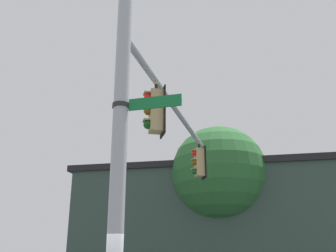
{
  "coord_description": "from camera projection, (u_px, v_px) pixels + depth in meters",
  "views": [
    {
      "loc": [
        -6.53,
        0.59,
        2.16
      ],
      "look_at": [
        2.87,
        -1.53,
        5.44
      ],
      "focal_mm": 40.84,
      "sensor_mm": 36.0,
      "label": 1
    }
  ],
  "objects": [
    {
      "name": "traffic_light_nearest_pole",
      "position": [
        155.0,
        111.0,
        9.17
      ],
      "size": [
        0.54,
        0.49,
        1.31
      ],
      "color": "black"
    },
    {
      "name": "storefront_building",
      "position": [
        208.0,
        234.0,
        19.25
      ],
      "size": [
        10.97,
        14.32,
        6.41
      ],
      "color": "#33473D",
      "rests_on": "ground"
    },
    {
      "name": "traffic_light_mid_inner",
      "position": [
        199.0,
        162.0,
        14.2
      ],
      "size": [
        0.54,
        0.49,
        1.31
      ],
      "color": "black"
    },
    {
      "name": "mast_arm",
      "position": [
        175.0,
        109.0,
        11.16
      ],
      "size": [
        7.22,
        3.96,
        0.17
      ],
      "primitive_type": "cylinder",
      "rotation": [
        0.0,
        1.57,
        5.79
      ],
      "color": "#ADB2B7"
    },
    {
      "name": "street_name_sign",
      "position": [
        136.0,
        104.0,
        6.92
      ],
      "size": [
        0.71,
        1.18,
        0.22
      ],
      "color": "#147238"
    },
    {
      "name": "tree_by_storefront",
      "position": [
        219.0,
        174.0,
        18.07
      ],
      "size": [
        4.55,
        4.55,
        8.11
      ],
      "color": "#4C3823",
      "rests_on": "ground"
    },
    {
      "name": "signal_pole",
      "position": [
        118.0,
        173.0,
        6.59
      ],
      "size": [
        0.28,
        0.28,
        7.03
      ],
      "primitive_type": "cylinder",
      "color": "#ADB2B7",
      "rests_on": "ground"
    }
  ]
}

